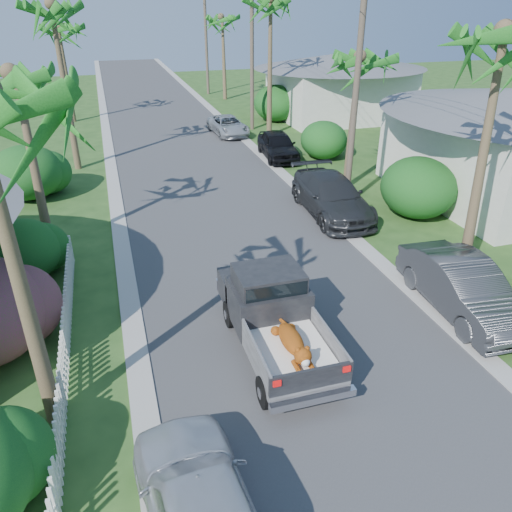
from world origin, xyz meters
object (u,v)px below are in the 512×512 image
object	(u,v)px
pickup_truck	(272,310)
palm_r_d	(223,17)
palm_r_b	(358,57)
palm_l_d	(58,27)
parked_car_rf	(278,145)
utility_pole_c	(252,59)
palm_r_a	(510,33)
parked_car_rn	(462,287)
house_right_near	(510,149)
utility_pole_d	(206,42)
palm_l_c	(51,6)
palm_l_b	(14,74)
house_right_far	(338,88)
parked_car_rd	(228,126)
palm_r_c	(271,0)
utility_pole_b	(355,99)
parked_car_rm	(332,196)

from	to	relation	value
pickup_truck	palm_r_d	bearing A→B (deg)	78.45
palm_r_b	palm_l_d	bearing A→B (deg)	124.59
pickup_truck	palm_r_b	size ratio (longest dim) A/B	0.71
parked_car_rf	utility_pole_c	size ratio (longest dim) A/B	0.49
pickup_truck	palm_r_a	distance (m)	9.67
palm_l_d	palm_r_b	xyz separation A→B (m)	(13.10, -19.00, -0.49)
parked_car_rn	house_right_near	size ratio (longest dim) A/B	0.54
palm_r_a	utility_pole_d	bearing A→B (deg)	91.08
palm_l_c	utility_pole_d	xyz separation A→B (m)	(11.60, 21.00, -3.31)
palm_l_b	house_right_far	world-z (taller)	palm_l_b
parked_car_rf	utility_pole_c	distance (m)	8.25
parked_car_rn	palm_l_b	distance (m)	15.10
palm_l_b	pickup_truck	bearing A→B (deg)	-51.47
pickup_truck	parked_car_rn	xyz separation A→B (m)	(5.77, -0.17, -0.22)
parked_car_rd	palm_r_d	bearing A→B (deg)	73.59
palm_r_c	utility_pole_b	size ratio (longest dim) A/B	1.04
palm_l_b	palm_r_d	distance (m)	31.00
palm_l_b	utility_pole_c	distance (m)	20.30
palm_r_b	utility_pole_c	bearing A→B (deg)	94.40
palm_l_c	parked_car_rf	bearing A→B (deg)	-6.59
parked_car_rm	palm_l_b	distance (m)	12.46
parked_car_rd	palm_l_c	bearing A→B (deg)	-156.71
parked_car_rf	utility_pole_c	xyz separation A→B (m)	(0.60, 7.27, 3.85)
palm_l_d	utility_pole_c	xyz separation A→B (m)	(12.10, -6.00, -1.84)
utility_pole_b	utility_pole_c	world-z (taller)	same
parked_car_rn	utility_pole_c	distance (m)	24.06
parked_car_rm	utility_pole_b	world-z (taller)	utility_pole_b
parked_car_rm	house_right_near	bearing A→B (deg)	1.31
palm_l_b	house_right_far	bearing A→B (deg)	42.27
parked_car_rd	utility_pole_c	world-z (taller)	utility_pole_c
parked_car_rd	utility_pole_b	distance (m)	14.63
palm_l_b	palm_r_d	bearing A→B (deg)	64.59
palm_l_d	utility_pole_d	xyz separation A→B (m)	(12.10, 9.00, -1.84)
parked_car_rm	parked_car_rn	bearing A→B (deg)	-83.65
palm_l_c	palm_l_d	xyz separation A→B (m)	(-0.50, 12.00, -1.47)
palm_r_a	utility_pole_c	xyz separation A→B (m)	(-0.70, 22.00, -2.82)
palm_l_b	utility_pole_b	xyz separation A→B (m)	(12.40, 1.00, -1.55)
parked_car_rn	house_right_near	distance (m)	11.23
parked_car_rm	palm_r_b	world-z (taller)	palm_r_b
palm_l_d	palm_r_a	bearing A→B (deg)	-65.43
palm_l_c	utility_pole_c	world-z (taller)	palm_l_c
parked_car_rd	palm_r_d	distance (m)	14.72
parked_car_rm	utility_pole_b	xyz separation A→B (m)	(1.14, 0.83, 3.80)
palm_l_b	utility_pole_c	size ratio (longest dim) A/B	0.82
pickup_truck	parked_car_rm	distance (m)	9.34
palm_l_c	utility_pole_c	size ratio (longest dim) A/B	1.02
parked_car_rd	utility_pole_b	world-z (taller)	utility_pole_b
palm_l_c	palm_r_a	distance (m)	20.19
palm_l_c	palm_l_d	bearing A→B (deg)	92.39
parked_car_rf	utility_pole_b	size ratio (longest dim) A/B	0.49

